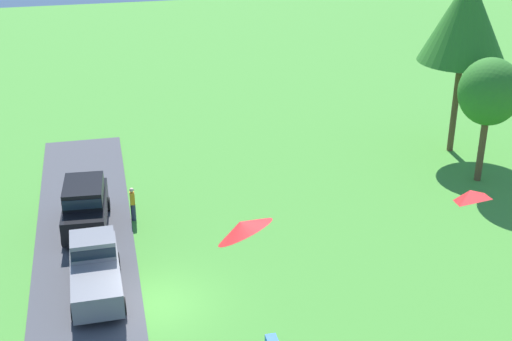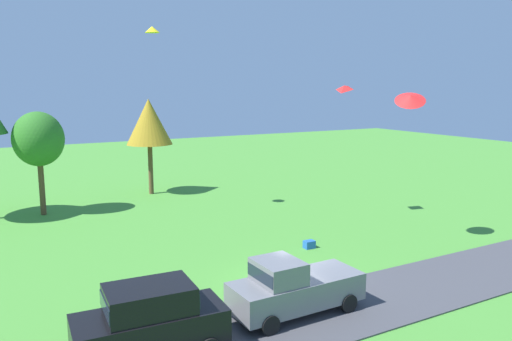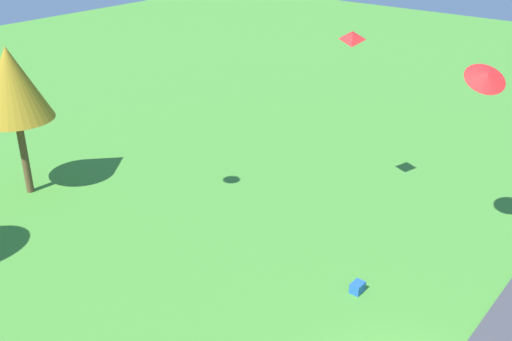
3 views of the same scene
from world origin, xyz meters
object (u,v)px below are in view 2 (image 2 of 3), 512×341
tree_left_of_center (149,122)px  cooler_box (309,244)px  person_beside_suv (121,307)px  car_suv_far_end (150,318)px  kite_delta_trailing_tail (410,98)px  kite_delta_over_trees (152,29)px  tree_far_left (38,140)px  car_pickup_by_flagpole (292,287)px  kite_diamond_topmost (344,88)px

tree_left_of_center → cooler_box: tree_left_of_center is taller
person_beside_suv → cooler_box: size_ratio=3.05×
car_suv_far_end → tree_left_of_center: (7.38, 23.42, 4.30)m
tree_left_of_center → kite_delta_trailing_tail: 20.66m
kite_delta_over_trees → tree_far_left: bearing=150.6°
cooler_box → kite_delta_trailing_tail: kite_delta_trailing_tail is taller
car_suv_far_end → cooler_box: size_ratio=8.41×
car_pickup_by_flagpole → kite_diamond_topmost: kite_diamond_topmost is taller
car_suv_far_end → kite_delta_over_trees: (5.77, 16.86, 10.47)m
person_beside_suv → kite_diamond_topmost: size_ratio=2.00×
car_pickup_by_flagpole → car_suv_far_end: bearing=-176.6°
kite_delta_trailing_tail → tree_far_left: bearing=134.4°
tree_left_of_center → kite_delta_over_trees: 9.15m
kite_diamond_topmost → person_beside_suv: bearing=-153.2°
car_pickup_by_flagpole → person_beside_suv: (-5.73, 1.86, -0.23)m
car_suv_far_end → tree_far_left: 20.90m
tree_left_of_center → kite_delta_over_trees: bearing=-103.8°
car_suv_far_end → person_beside_suv: bearing=99.0°
tree_left_of_center → kite_delta_over_trees: (-1.61, -6.56, 6.17)m
tree_far_left → kite_diamond_topmost: size_ratio=7.88×
tree_left_of_center → cooler_box: (3.03, -17.07, -5.40)m
car_suv_far_end → kite_delta_trailing_tail: kite_delta_trailing_tail is taller
car_suv_far_end → kite_diamond_topmost: 19.89m
kite_delta_trailing_tail → cooler_box: bearing=156.8°
car_pickup_by_flagpole → kite_delta_over_trees: bearing=88.7°
car_suv_far_end → kite_delta_trailing_tail: bearing=16.1°
kite_delta_over_trees → car_pickup_by_flagpole: bearing=-91.3°
car_suv_far_end → car_pickup_by_flagpole: car_suv_far_end is taller
tree_left_of_center → kite_diamond_topmost: (8.20, -13.18, 2.62)m
car_suv_far_end → person_beside_suv: car_suv_far_end is taller
person_beside_suv → kite_delta_over_trees: (6.11, 14.68, 10.89)m
car_pickup_by_flagpole → cooler_box: 7.90m
kite_delta_trailing_tail → kite_delta_over_trees: bearing=126.6°
kite_diamond_topmost → kite_delta_over_trees: 12.36m
cooler_box → kite_diamond_topmost: 10.30m
tree_left_of_center → person_beside_suv: bearing=-110.0°
car_pickup_by_flagpole → tree_left_of_center: bearing=85.1°
tree_far_left → kite_delta_over_trees: size_ratio=7.41×
person_beside_suv → kite_delta_trailing_tail: 16.99m
person_beside_suv → kite_diamond_topmost: kite_diamond_topmost is taller
car_suv_far_end → kite_delta_over_trees: size_ratio=5.19×
person_beside_suv → cooler_box: bearing=21.1°
tree_left_of_center → cooler_box: bearing=-79.9°
car_pickup_by_flagpole → kite_delta_over_trees: (0.38, 16.54, 10.66)m
car_pickup_by_flagpole → tree_far_left: 21.50m
car_suv_far_end → kite_delta_over_trees: kite_delta_over_trees is taller
car_suv_far_end → kite_delta_trailing_tail: (15.06, 4.36, 6.41)m
person_beside_suv → tree_left_of_center: tree_left_of_center is taller
person_beside_suv → tree_left_of_center: 23.08m
tree_left_of_center → kite_delta_trailing_tail: kite_delta_trailing_tail is taller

